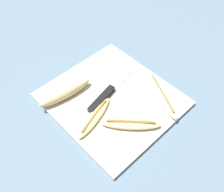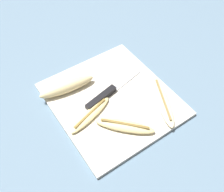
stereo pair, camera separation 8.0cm
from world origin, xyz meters
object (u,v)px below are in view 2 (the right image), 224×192
Objects in this scene: banana_pale_long at (163,101)px; banana_golden_short at (90,115)px; banana_mellow_near at (67,87)px; knife at (105,95)px; banana_spotted_left at (125,126)px.

banana_pale_long is 0.22m from banana_golden_short.
banana_golden_short is (0.12, 0.01, -0.01)m from banana_mellow_near.
knife is at bearing -132.66° from banana_pale_long.
banana_pale_long is 0.30m from banana_mellow_near.
banana_pale_long reaches higher than banana_golden_short.
banana_golden_short is at bearing -111.41° from banana_pale_long.
banana_spotted_left is (0.21, 0.07, -0.01)m from banana_mellow_near.
knife is 1.55× the size of banana_spotted_left.
banana_golden_short is at bearing 3.82° from banana_mellow_near.
banana_pale_long is at bearing 93.11° from banana_spotted_left.
banana_mellow_near is at bearing -162.63° from banana_spotted_left.
banana_spotted_left is at bearing 17.37° from banana_mellow_near.
banana_golden_short is at bearing -75.42° from knife.
banana_mellow_near is 0.12m from banana_golden_short.
banana_spotted_left is at bearing 33.30° from banana_golden_short.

